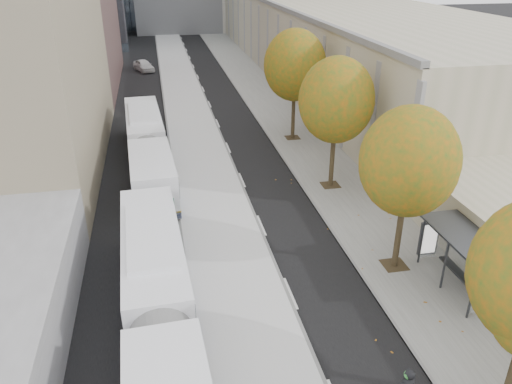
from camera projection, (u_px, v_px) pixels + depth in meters
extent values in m
cube|color=silver|center=(193.00, 128.00, 41.25)|extent=(4.25, 150.00, 0.15)
cube|color=slate|center=(286.00, 122.00, 42.69)|extent=(4.75, 150.00, 0.08)
cube|color=#A8A386|center=(314.00, 26.00, 68.60)|extent=(18.00, 92.00, 8.00)
cube|color=#383A3F|center=(465.00, 237.00, 20.65)|extent=(1.90, 4.40, 0.10)
cylinder|color=#383A3F|center=(472.00, 293.00, 19.32)|extent=(0.10, 0.10, 2.40)
cube|color=silver|center=(475.00, 260.00, 21.31)|extent=(0.04, 4.00, 2.10)
cylinder|color=#2E2315|center=(398.00, 235.00, 22.45)|extent=(0.28, 0.28, 3.24)
sphere|color=#245C1A|center=(409.00, 162.00, 20.90)|extent=(4.20, 4.20, 4.20)
cylinder|color=#2E2315|center=(332.00, 160.00, 30.37)|extent=(0.28, 0.28, 3.38)
sphere|color=#245C1A|center=(336.00, 100.00, 28.76)|extent=(4.40, 4.40, 4.40)
cylinder|color=#2E2315|center=(293.00, 116.00, 38.29)|extent=(0.28, 0.28, 3.51)
sphere|color=#245C1A|center=(295.00, 65.00, 36.61)|extent=(4.60, 4.60, 4.60)
cube|color=white|center=(160.00, 320.00, 17.71)|extent=(3.09, 16.68, 2.77)
cube|color=black|center=(158.00, 309.00, 17.49)|extent=(3.12, 16.02, 0.96)
cube|color=white|center=(148.00, 149.00, 33.19)|extent=(3.27, 16.71, 2.77)
cube|color=black|center=(147.00, 141.00, 32.97)|extent=(3.30, 16.05, 0.96)
cube|color=#096236|center=(149.00, 210.00, 26.03)|extent=(1.75, 0.15, 1.07)
sphere|color=green|center=(409.00, 375.00, 14.52)|extent=(0.28, 0.28, 0.28)
imported|color=silver|center=(144.00, 65.00, 60.88)|extent=(2.91, 4.35, 1.38)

